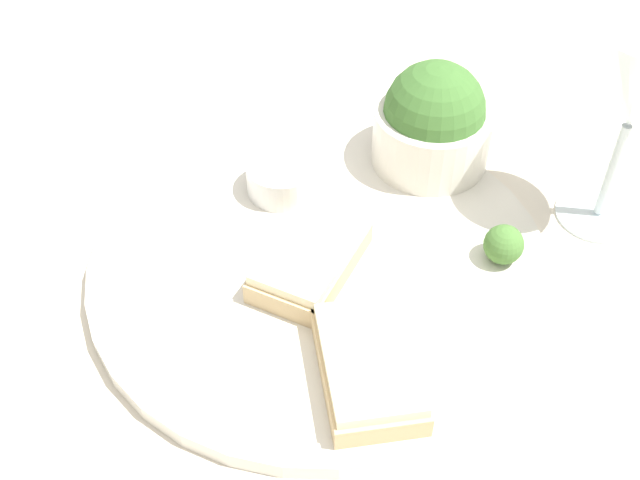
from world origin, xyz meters
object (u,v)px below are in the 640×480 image
at_px(salad_bowl, 433,123).
at_px(cheese_toast_far, 307,258).
at_px(sauce_ramekin, 282,176).
at_px(cheese_toast_near, 369,366).

bearing_deg(salad_bowl, cheese_toast_far, 171.28).
bearing_deg(sauce_ramekin, cheese_toast_near, -131.37).
relative_size(sauce_ramekin, cheese_toast_near, 0.50).
distance_m(cheese_toast_near, cheese_toast_far, 0.11).
height_order(salad_bowl, sauce_ramekin, salad_bowl).
xyz_separation_m(sauce_ramekin, cheese_toast_near, (-0.13, -0.15, -0.00)).
distance_m(salad_bowl, sauce_ramekin, 0.13).
distance_m(sauce_ramekin, cheese_toast_far, 0.09).
relative_size(salad_bowl, sauce_ramekin, 1.70).
bearing_deg(sauce_ramekin, salad_bowl, -42.55).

